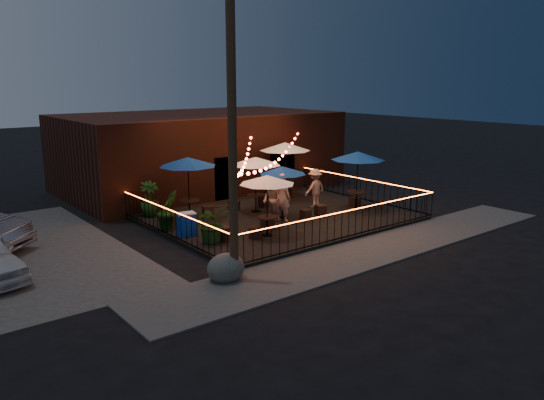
{
  "coord_description": "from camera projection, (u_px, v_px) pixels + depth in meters",
  "views": [
    {
      "loc": [
        -13.6,
        -14.7,
        5.79
      ],
      "look_at": [
        -0.65,
        1.64,
        1.01
      ],
      "focal_mm": 35.0,
      "sensor_mm": 36.0,
      "label": 1
    }
  ],
  "objects": [
    {
      "name": "festoon_lights",
      "position": [
        264.0,
        164.0,
        20.88
      ],
      "size": [
        10.02,
        8.72,
        1.32
      ],
      "color": "red",
      "rests_on": "ground"
    },
    {
      "name": "patron_c",
      "position": [
        315.0,
        188.0,
        23.72
      ],
      "size": [
        1.14,
        0.69,
        1.72
      ],
      "primitive_type": "imported",
      "rotation": [
        0.0,
        0.0,
        3.19
      ],
      "color": "beige",
      "rests_on": "patio"
    },
    {
      "name": "fence_right",
      "position": [
        360.0,
        189.0,
        25.16
      ],
      "size": [
        0.04,
        8.0,
        1.04
      ],
      "rotation": [
        0.0,
        0.0,
        1.57
      ],
      "color": "black",
      "rests_on": "patio"
    },
    {
      "name": "bistro_chair_6",
      "position": [
        234.0,
        206.0,
        23.14
      ],
      "size": [
        0.42,
        0.42,
        0.45
      ],
      "primitive_type": "cube",
      "rotation": [
        0.0,
        0.0,
        0.11
      ],
      "color": "black",
      "rests_on": "patio"
    },
    {
      "name": "fence_front",
      "position": [
        349.0,
        224.0,
        19.08
      ],
      "size": [
        10.0,
        0.04,
        1.04
      ],
      "color": "black",
      "rests_on": "patio"
    },
    {
      "name": "boulder",
      "position": [
        226.0,
        268.0,
        15.43
      ],
      "size": [
        1.22,
        1.12,
        0.79
      ],
      "primitive_type": "ellipsoid",
      "rotation": [
        0.0,
        0.0,
        -0.29
      ],
      "color": "#40403C",
      "rests_on": "ground"
    },
    {
      "name": "cafe_table_2",
      "position": [
        283.0,
        171.0,
        21.57
      ],
      "size": [
        2.28,
        2.28,
        2.15
      ],
      "rotation": [
        0.0,
        0.0,
        -0.18
      ],
      "color": "black",
      "rests_on": "patio"
    },
    {
      "name": "ground",
      "position": [
        311.0,
        230.0,
        20.75
      ],
      "size": [
        110.0,
        110.0,
        0.0
      ],
      "primitive_type": "plane",
      "color": "black",
      "rests_on": "ground"
    },
    {
      "name": "bistro_chair_7",
      "position": [
        264.0,
        201.0,
        23.85
      ],
      "size": [
        0.48,
        0.48,
        0.5
      ],
      "primitive_type": "cube",
      "rotation": [
        0.0,
        0.0,
        3.29
      ],
      "color": "black",
      "rests_on": "patio"
    },
    {
      "name": "cafe_table_3",
      "position": [
        256.0,
        162.0,
        22.55
      ],
      "size": [
        2.4,
        2.4,
        2.39
      ],
      "rotation": [
        0.0,
        0.0,
        -0.12
      ],
      "color": "black",
      "rests_on": "patio"
    },
    {
      "name": "bistro_chair_9",
      "position": [
        355.0,
        203.0,
        23.68
      ],
      "size": [
        0.4,
        0.4,
        0.46
      ],
      "primitive_type": "cube",
      "rotation": [
        0.0,
        0.0,
        3.11
      ],
      "color": "black",
      "rests_on": "patio"
    },
    {
      "name": "cafe_table_5",
      "position": [
        285.0,
        147.0,
        25.18
      ],
      "size": [
        2.75,
        2.75,
        2.69
      ],
      "rotation": [
        0.0,
        0.0,
        0.14
      ],
      "color": "black",
      "rests_on": "patio"
    },
    {
      "name": "bistro_chair_8",
      "position": [
        320.0,
        210.0,
        22.25
      ],
      "size": [
        0.48,
        0.48,
        0.47
      ],
      "primitive_type": "cube",
      "rotation": [
        0.0,
        0.0,
        -0.26
      ],
      "color": "black",
      "rests_on": "patio"
    },
    {
      "name": "patron_a",
      "position": [
        282.0,
        197.0,
        21.27
      ],
      "size": [
        0.69,
        0.84,
        1.97
      ],
      "primitive_type": "imported",
      "rotation": [
        0.0,
        0.0,
        1.93
      ],
      "color": "tan",
      "rests_on": "patio"
    },
    {
      "name": "potted_shrub_b",
      "position": [
        168.0,
        210.0,
        20.07
      ],
      "size": [
        0.89,
        0.73,
        1.54
      ],
      "primitive_type": "imported",
      "rotation": [
        0.0,
        0.0,
        0.06
      ],
      "color": "#14330A",
      "rests_on": "patio"
    },
    {
      "name": "cafe_table_1",
      "position": [
        188.0,
        163.0,
        21.31
      ],
      "size": [
        2.81,
        2.81,
        2.56
      ],
      "rotation": [
        0.0,
        0.0,
        -0.24
      ],
      "color": "black",
      "rests_on": "patio"
    },
    {
      "name": "bistro_chair_2",
      "position": [
        170.0,
        222.0,
        20.57
      ],
      "size": [
        0.38,
        0.38,
        0.43
      ],
      "primitive_type": "cube",
      "rotation": [
        0.0,
        0.0,
        0.03
      ],
      "color": "black",
      "rests_on": "patio"
    },
    {
      "name": "bistro_chair_3",
      "position": [
        208.0,
        212.0,
        21.89
      ],
      "size": [
        0.56,
        0.56,
        0.52
      ],
      "primitive_type": "cube",
      "rotation": [
        0.0,
        0.0,
        2.79
      ],
      "color": "black",
      "rests_on": "patio"
    },
    {
      "name": "sidewalk",
      "position": [
        375.0,
        250.0,
        18.26
      ],
      "size": [
        18.0,
        2.5,
        0.05
      ],
      "primitive_type": "cube",
      "color": "#3D3A38",
      "rests_on": "ground"
    },
    {
      "name": "bistro_chair_10",
      "position": [
        293.0,
        193.0,
        25.86
      ],
      "size": [
        0.37,
        0.37,
        0.42
      ],
      "primitive_type": "cube",
      "rotation": [
        0.0,
        0.0,
        0.05
      ],
      "color": "black",
      "rests_on": "patio"
    },
    {
      "name": "potted_shrub_a",
      "position": [
        212.0,
        223.0,
        18.59
      ],
      "size": [
        1.42,
        1.28,
        1.4
      ],
      "primitive_type": "imported",
      "rotation": [
        0.0,
        0.0,
        -0.16
      ],
      "color": "#123B14",
      "rests_on": "patio"
    },
    {
      "name": "fence_left",
      "position": [
        171.0,
        224.0,
        19.1
      ],
      "size": [
        0.04,
        8.0,
        1.04
      ],
      "rotation": [
        0.0,
        0.0,
        1.57
      ],
      "color": "black",
      "rests_on": "patio"
    },
    {
      "name": "patio",
      "position": [
        279.0,
        218.0,
        22.26
      ],
      "size": [
        10.0,
        8.0,
        0.15
      ],
      "primitive_type": "cube",
      "color": "black",
      "rests_on": "ground"
    },
    {
      "name": "utility_pole",
      "position": [
        232.0,
        145.0,
        14.6
      ],
      "size": [
        0.26,
        0.26,
        8.0
      ],
      "primitive_type": "cylinder",
      "color": "#331F14",
      "rests_on": "ground"
    },
    {
      "name": "patron_b",
      "position": [
        272.0,
        200.0,
        21.39
      ],
      "size": [
        0.75,
        0.91,
        1.74
      ],
      "primitive_type": "imported",
      "rotation": [
        0.0,
        0.0,
        -1.68
      ],
      "color": "#DBA18E",
      "rests_on": "patio"
    },
    {
      "name": "bistro_chair_1",
      "position": [
        255.0,
        233.0,
        19.11
      ],
      "size": [
        0.47,
        0.47,
        0.42
      ],
      "primitive_type": "cube",
      "rotation": [
        0.0,
        0.0,
        3.54
      ],
      "color": "black",
      "rests_on": "patio"
    },
    {
      "name": "cooler",
      "position": [
        186.0,
        224.0,
        19.39
      ],
      "size": [
        0.73,
        0.58,
        0.87
      ],
      "rotation": [
        0.0,
        0.0,
        -0.17
      ],
      "color": "#0D3AB4",
      "rests_on": "patio"
    },
    {
      "name": "bistro_chair_0",
      "position": [
        225.0,
        234.0,
        18.89
      ],
      "size": [
        0.52,
        0.52,
        0.49
      ],
      "primitive_type": "cube",
      "rotation": [
        0.0,
        0.0,
        0.32
      ],
      "color": "black",
      "rests_on": "patio"
    },
    {
      "name": "bistro_chair_4",
      "position": [
        268.0,
        222.0,
        20.39
      ],
      "size": [
        0.51,
        0.51,
        0.51
      ],
      "primitive_type": "cube",
      "rotation": [
        0.0,
        0.0,
        -0.2
      ],
      "color": "black",
      "rests_on": "patio"
    },
    {
      "name": "bistro_chair_11",
      "position": [
        312.0,
        190.0,
        26.42
      ],
      "size": [
        0.37,
        0.37,
        0.42
      ],
      "primitive_type": "cube",
      "rotation": [
        0.0,
        0.0,
        3.09
      ],
      "color": "black",
      "rests_on": "patio"
    },
    {
      "name": "cafe_table_4",
      "position": [
        358.0,
        157.0,
        22.93
      ],
      "size": [
        2.39,
        2.39,
        2.57
      ],
      "rotation": [
        0.0,
        0.0,
        -0.03
      ],
      "color": "black",
      "rests_on": "patio"
    },
    {
      "name": "bistro_chair_5",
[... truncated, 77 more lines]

